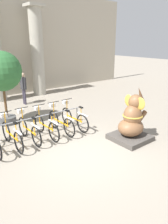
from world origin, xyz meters
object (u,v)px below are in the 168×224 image
object	(u,v)px
bicycle_1	(12,135)
bicycle_2	(29,129)
bicycle_4	(60,121)
elephant_statue	(132,123)
bicycle_3	(46,125)
person_pedestrian	(23,86)
bicycle_5	(74,118)
potted_tree	(2,73)

from	to	relation	value
bicycle_1	bicycle_2	xyz separation A→B (m)	(0.62, 0.06, 0.00)
bicycle_4	elephant_statue	world-z (taller)	elephant_statue
bicycle_3	person_pedestrian	distance (m)	4.44
bicycle_4	bicycle_2	bearing A→B (deg)	177.66
bicycle_2	bicycle_3	size ratio (longest dim) A/B	1.00
elephant_statue	person_pedestrian	distance (m)	6.42
bicycle_4	elephant_statue	distance (m)	2.58
bicycle_5	potted_tree	distance (m)	3.23
bicycle_4	potted_tree	distance (m)	2.93
bicycle_2	bicycle_3	distance (m)	0.62
bicycle_4	person_pedestrian	distance (m)	4.34
bicycle_1	bicycle_2	bearing A→B (deg)	5.96
bicycle_2	person_pedestrian	distance (m)	4.59
bicycle_1	bicycle_5	xyz separation A→B (m)	(2.47, 0.03, 0.00)
bicycle_3	bicycle_4	xyz separation A→B (m)	(0.62, -0.00, 0.00)
bicycle_5	bicycle_2	bearing A→B (deg)	178.98
potted_tree	bicycle_2	bearing A→B (deg)	-89.40
bicycle_5	person_pedestrian	bearing A→B (deg)	92.03
bicycle_1	bicycle_5	size ratio (longest dim) A/B	1.00
bicycle_2	potted_tree	size ratio (longest dim) A/B	0.60
bicycle_3	bicycle_5	distance (m)	1.23
bicycle_1	bicycle_4	world-z (taller)	same
bicycle_2	bicycle_4	size ratio (longest dim) A/B	1.00
potted_tree	bicycle_1	bearing A→B (deg)	-105.85
bicycle_3	bicycle_5	size ratio (longest dim) A/B	1.00
bicycle_5	elephant_statue	size ratio (longest dim) A/B	0.95
bicycle_2	bicycle_5	world-z (taller)	same
person_pedestrian	potted_tree	size ratio (longest dim) A/B	0.57
bicycle_1	bicycle_5	bearing A→B (deg)	0.73
bicycle_2	bicycle_4	distance (m)	1.23
bicycle_2	bicycle_5	xyz separation A→B (m)	(1.85, -0.03, 0.00)
bicycle_3	potted_tree	xyz separation A→B (m)	(-0.64, 2.08, 1.64)
bicycle_2	bicycle_5	bearing A→B (deg)	-1.02
bicycle_3	bicycle_5	bearing A→B (deg)	0.79
bicycle_5	elephant_statue	bearing A→B (deg)	-65.11
potted_tree	person_pedestrian	bearing A→B (deg)	51.84
bicycle_1	elephant_statue	world-z (taller)	elephant_statue
bicycle_5	elephant_statue	distance (m)	2.28
bicycle_4	bicycle_3	bearing A→B (deg)	179.97
potted_tree	bicycle_4	bearing A→B (deg)	-58.93
elephant_statue	bicycle_1	bearing A→B (deg)	149.39
elephant_statue	bicycle_3	bearing A→B (deg)	137.02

